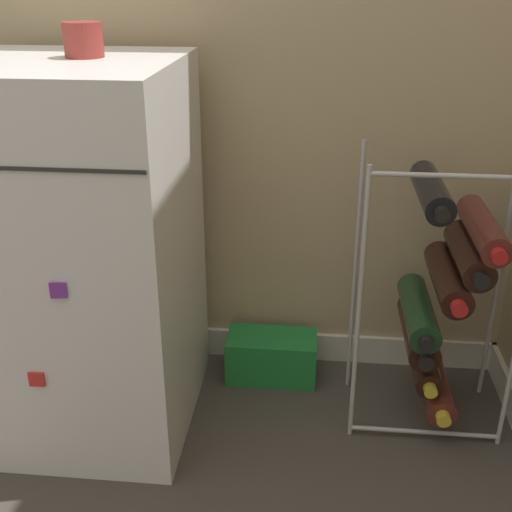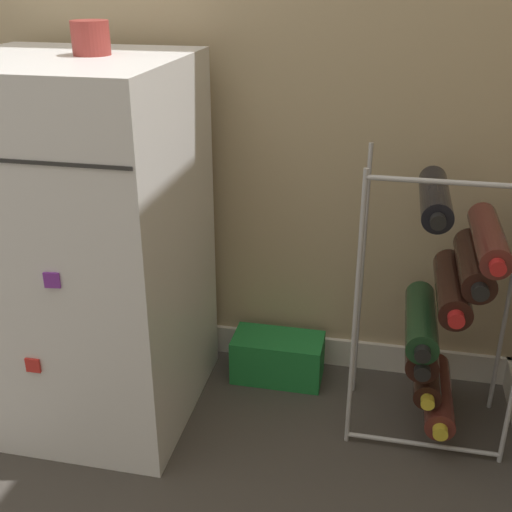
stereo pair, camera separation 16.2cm
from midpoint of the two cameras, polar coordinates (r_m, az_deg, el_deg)
The scene contains 5 objects.
ground_plane at distance 1.68m, azimuth -7.92°, elevation -19.09°, with size 14.00×14.00×0.00m, color #423D38.
mini_fridge at distance 1.71m, azimuth -18.32°, elevation 0.04°, with size 0.56×0.57×0.96m.
wine_rack at distance 1.70m, azimuth 13.44°, elevation -3.51°, with size 0.40×0.33×0.75m.
soda_box at distance 1.96m, azimuth -0.97°, elevation -8.98°, with size 0.27×0.14×0.14m.
fridge_top_cup at distance 1.59m, azimuth -18.10°, elevation 17.79°, with size 0.09×0.09×0.08m.
Camera 1 is at (0.26, -1.19, 1.15)m, focal length 45.00 mm.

